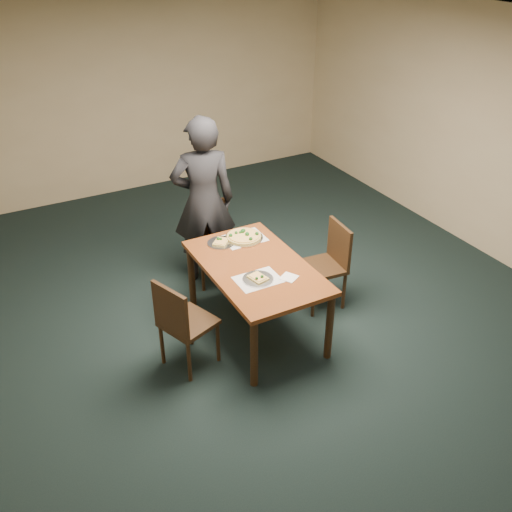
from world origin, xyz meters
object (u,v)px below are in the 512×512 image
dining_table (256,273)px  chair_right (329,260)px  slice_plate_far (221,242)px  chair_left (182,321)px  pizza_pan (244,236)px  slice_plate_near (258,278)px  diner (203,201)px  chair_far (212,236)px

dining_table → chair_right: bearing=4.0°
slice_plate_far → chair_left: bearing=-135.8°
pizza_pan → slice_plate_near: (-0.24, -0.74, -0.01)m
chair_right → diner: size_ratio=0.48×
chair_left → slice_plate_near: chair_left is taller
chair_far → chair_right: bearing=-39.5°
chair_left → chair_right: same height
chair_right → slice_plate_far: chair_right is taller
chair_far → chair_right: 1.34m
chair_far → dining_table: bearing=-80.9°
chair_left → slice_plate_near: bearing=-114.8°
slice_plate_far → pizza_pan: bearing=-4.5°
chair_left → chair_far: bearing=-55.3°
chair_far → slice_plate_near: 1.35m
pizza_pan → diner: bearing=104.6°
chair_right → slice_plate_far: 1.13m
chair_right → slice_plate_far: (-1.00, 0.47, 0.25)m
dining_table → slice_plate_far: (-0.11, 0.53, 0.10)m
dining_table → diner: bearing=91.4°
chair_right → slice_plate_far: size_ratio=3.25×
chair_left → chair_right: 1.74m
pizza_pan → slice_plate_near: size_ratio=1.39×
dining_table → pizza_pan: size_ratio=3.86×
chair_right → dining_table: bearing=-80.7°
pizza_pan → chair_right: bearing=-30.9°
diner → slice_plate_near: size_ratio=6.71×
diner → slice_plate_near: diner is taller
chair_far → slice_plate_far: (-0.15, -0.56, 0.25)m
pizza_pan → slice_plate_far: (-0.25, 0.02, -0.01)m
chair_right → diner: 1.48m
chair_far → chair_left: size_ratio=1.00×
slice_plate_near → chair_far: bearing=83.9°
dining_table → chair_left: bearing=-168.2°
chair_left → slice_plate_far: size_ratio=3.25×
chair_left → pizza_pan: size_ratio=2.34×
chair_right → diner: diner is taller
chair_far → diner: size_ratio=0.48×
slice_plate_near → slice_plate_far: size_ratio=1.00×
chair_right → pizza_pan: chair_right is taller
chair_right → diner: (-0.92, 1.08, 0.42)m
dining_table → diner: diner is taller
chair_left → slice_plate_far: chair_left is taller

